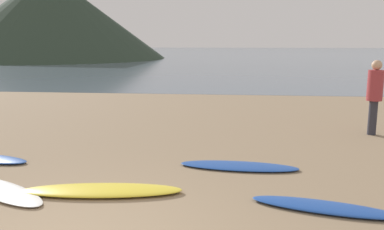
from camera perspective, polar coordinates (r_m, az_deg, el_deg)
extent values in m
cube|color=#8C7559|center=(14.30, -1.64, 0.89)|extent=(120.00, 120.00, 0.20)
cube|color=slate|center=(67.13, 4.36, 8.55)|extent=(140.00, 100.00, 0.01)
cone|color=#28382B|center=(53.06, -19.22, 12.99)|extent=(27.35, 27.35, 10.18)
ellipsoid|color=white|center=(6.92, -24.96, -9.60)|extent=(1.94, 1.46, 0.06)
ellipsoid|color=yellow|center=(6.41, -12.49, -10.25)|extent=(2.49, 0.86, 0.10)
ellipsoid|color=#1E479E|center=(7.49, 6.58, -7.11)|extent=(2.18, 0.72, 0.07)
ellipsoid|color=#1E479E|center=(5.99, 18.07, -12.16)|extent=(2.05, 0.93, 0.08)
cylinder|color=#2D2D38|center=(10.84, 23.96, -0.34)|extent=(0.20, 0.20, 0.84)
cylinder|color=#9E3338|center=(10.73, 24.28, 3.80)|extent=(0.37, 0.37, 0.73)
sphere|color=tan|center=(10.69, 24.47, 6.38)|extent=(0.24, 0.24, 0.24)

